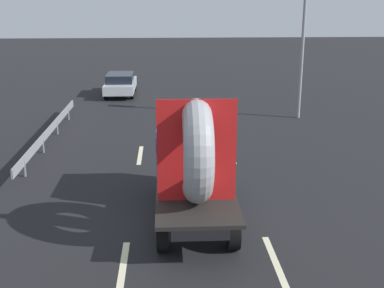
{
  "coord_description": "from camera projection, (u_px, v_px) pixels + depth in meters",
  "views": [
    {
      "loc": [
        -0.71,
        -12.59,
        5.9
      ],
      "look_at": [
        0.0,
        0.77,
        1.85
      ],
      "focal_mm": 46.21,
      "sensor_mm": 36.0,
      "label": 1
    }
  ],
  "objects": [
    {
      "name": "lane_dash_right_near",
      "position": [
        275.0,
        261.0,
        11.41
      ],
      "size": [
        0.16,
        2.37,
        0.01
      ],
      "primitive_type": "cube",
      "rotation": [
        0.0,
        0.0,
        1.57
      ],
      "color": "beige",
      "rests_on": "ground_plane"
    },
    {
      "name": "ground_plane",
      "position": [
        193.0,
        215.0,
        13.78
      ],
      "size": [
        120.0,
        120.0,
        0.0
      ],
      "primitive_type": "plane",
      "color": "black"
    },
    {
      "name": "lane_dash_right_far",
      "position": [
        230.0,
        153.0,
        19.27
      ],
      "size": [
        0.16,
        2.72,
        0.01
      ],
      "primitive_type": "cube",
      "rotation": [
        0.0,
        0.0,
        1.57
      ],
      "color": "beige",
      "rests_on": "ground_plane"
    },
    {
      "name": "distant_sedan",
      "position": [
        120.0,
        83.0,
        30.21
      ],
      "size": [
        1.74,
        4.06,
        1.33
      ],
      "color": "black",
      "rests_on": "ground_plane"
    },
    {
      "name": "traffic_light",
      "position": [
        304.0,
        28.0,
        23.51
      ],
      "size": [
        0.42,
        0.36,
        6.86
      ],
      "color": "gray",
      "rests_on": "ground_plane"
    },
    {
      "name": "guardrail",
      "position": [
        50.0,
        131.0,
        20.4
      ],
      "size": [
        0.1,
        10.6,
        0.71
      ],
      "color": "gray",
      "rests_on": "ground_plane"
    },
    {
      "name": "lane_dash_left_far",
      "position": [
        140.0,
        155.0,
        18.97
      ],
      "size": [
        0.16,
        2.27,
        0.01
      ],
      "primitive_type": "cube",
      "rotation": [
        0.0,
        0.0,
        1.57
      ],
      "color": "beige",
      "rests_on": "ground_plane"
    },
    {
      "name": "flatbed_truck",
      "position": [
        193.0,
        156.0,
        13.43
      ],
      "size": [
        2.02,
        5.29,
        3.59
      ],
      "color": "black",
      "rests_on": "ground_plane"
    },
    {
      "name": "lane_dash_left_near",
      "position": [
        123.0,
        264.0,
        11.27
      ],
      "size": [
        0.16,
        2.1,
        0.01
      ],
      "primitive_type": "cube",
      "rotation": [
        0.0,
        0.0,
        1.57
      ],
      "color": "beige",
      "rests_on": "ground_plane"
    }
  ]
}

